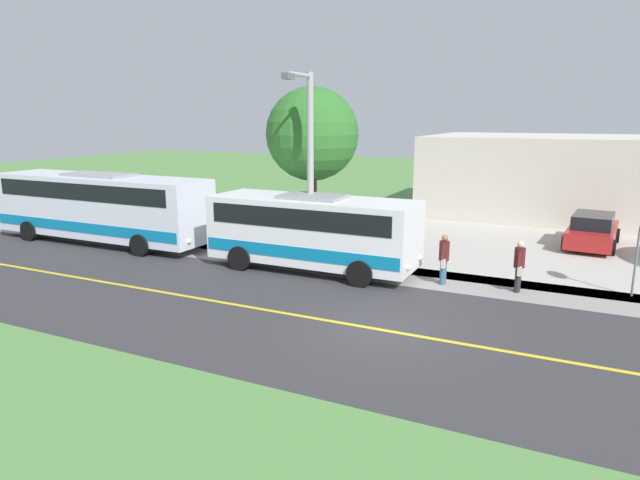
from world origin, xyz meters
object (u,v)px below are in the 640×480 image
object	(u,v)px
transit_bus_rear	(101,205)
tree_curbside	(312,135)
street_light_pole	(309,162)
commercial_building	(613,178)
parked_car_near	(592,231)
pedestrian_waiting	(444,258)
pedestrian_with_bags	(519,265)
stop_sign	(640,235)
shuttle_bus_front	(313,229)

from	to	relation	value
transit_bus_rear	tree_curbside	size ratio (longest dim) A/B	1.60
street_light_pole	tree_curbside	xyz separation A→B (m)	(-2.54, -1.11, 0.87)
commercial_building	parked_car_near	bearing A→B (deg)	-6.03
pedestrian_waiting	commercial_building	bearing A→B (deg)	161.99
pedestrian_with_bags	stop_sign	xyz separation A→B (m)	(-1.07, 3.31, 1.07)
shuttle_bus_front	street_light_pole	size ratio (longest dim) A/B	1.10
pedestrian_waiting	tree_curbside	size ratio (longest dim) A/B	0.25
transit_bus_rear	parked_car_near	xyz separation A→B (m)	(-8.56, 19.73, -1.01)
parked_car_near	pedestrian_with_bags	bearing A→B (deg)	-14.85
transit_bus_rear	street_light_pole	bearing A→B (deg)	91.85
pedestrian_with_bags	tree_curbside	size ratio (longest dim) A/B	0.25
pedestrian_waiting	parked_car_near	distance (m)	9.41
commercial_building	shuttle_bus_front	bearing A→B (deg)	-31.10
transit_bus_rear	tree_curbside	world-z (taller)	tree_curbside
stop_sign	parked_car_near	xyz separation A→B (m)	(-6.99, -1.18, -1.28)
pedestrian_with_bags	commercial_building	world-z (taller)	commercial_building
shuttle_bus_front	parked_car_near	xyz separation A→B (m)	(-8.53, 9.27, -0.84)
stop_sign	street_light_pole	bearing A→B (deg)	-83.44
pedestrian_waiting	street_light_pole	world-z (taller)	street_light_pole
pedestrian_waiting	tree_curbside	distance (m)	7.74
street_light_pole	commercial_building	xyz separation A→B (m)	(-16.54, 10.46, -1.70)
commercial_building	street_light_pole	bearing A→B (deg)	-32.31
pedestrian_with_bags	pedestrian_waiting	xyz separation A→B (m)	(0.19, -2.37, 0.02)
parked_car_near	shuttle_bus_front	bearing A→B (deg)	-47.41
tree_curbside	commercial_building	distance (m)	18.34
stop_sign	street_light_pole	xyz separation A→B (m)	(1.24, -10.75, 1.96)
transit_bus_rear	pedestrian_waiting	bearing A→B (deg)	91.13
transit_bus_rear	street_light_pole	world-z (taller)	street_light_pole
transit_bus_rear	pedestrian_waiting	distance (m)	15.25
shuttle_bus_front	transit_bus_rear	xyz separation A→B (m)	(0.03, -10.45, 0.17)
transit_bus_rear	stop_sign	size ratio (longest dim) A/B	3.73
pedestrian_waiting	commercial_building	world-z (taller)	commercial_building
transit_bus_rear	stop_sign	distance (m)	20.96
tree_curbside	pedestrian_waiting	bearing A→B (deg)	67.46
pedestrian_with_bags	commercial_building	xyz separation A→B (m)	(-16.37, 3.02, 1.33)
shuttle_bus_front	parked_car_near	size ratio (longest dim) A/B	1.70
transit_bus_rear	tree_curbside	xyz separation A→B (m)	(-2.87, 9.04, 3.10)
stop_sign	street_light_pole	distance (m)	11.00
pedestrian_waiting	tree_curbside	world-z (taller)	tree_curbside
transit_bus_rear	parked_car_near	size ratio (longest dim) A/B	2.37
street_light_pole	parked_car_near	xyz separation A→B (m)	(-8.23, 9.58, -3.24)
street_light_pole	commercial_building	world-z (taller)	street_light_pole
shuttle_bus_front	transit_bus_rear	bearing A→B (deg)	-89.81
shuttle_bus_front	tree_curbside	world-z (taller)	tree_curbside
pedestrian_with_bags	street_light_pole	distance (m)	8.04
pedestrian_with_bags	street_light_pole	bearing A→B (deg)	-88.71
pedestrian_waiting	commercial_building	distance (m)	17.47
transit_bus_rear	stop_sign	xyz separation A→B (m)	(-1.57, 20.90, 0.26)
pedestrian_with_bags	street_light_pole	xyz separation A→B (m)	(0.17, -7.44, 3.04)
shuttle_bus_front	stop_sign	world-z (taller)	stop_sign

